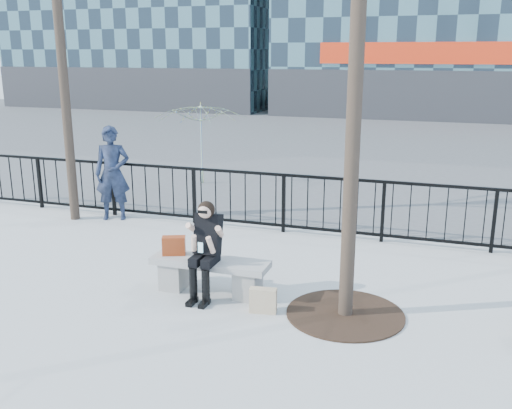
% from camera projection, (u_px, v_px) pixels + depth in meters
% --- Properties ---
extents(ground, '(120.00, 120.00, 0.00)m').
position_uv_depth(ground, '(211.00, 292.00, 7.93)').
color(ground, '#A6A5A0').
rests_on(ground, ground).
extents(street_surface, '(60.00, 23.00, 0.01)m').
position_uv_depth(street_surface, '(364.00, 140.00, 21.67)').
color(street_surface, '#474747').
rests_on(street_surface, ground).
extents(railing, '(14.00, 0.06, 1.10)m').
position_uv_depth(railing, '(273.00, 202.00, 10.54)').
color(railing, black).
rests_on(railing, ground).
extents(tree_grate, '(1.50, 1.50, 0.02)m').
position_uv_depth(tree_grate, '(345.00, 314.00, 7.26)').
color(tree_grate, black).
rests_on(tree_grate, ground).
extents(bench_main, '(1.65, 0.46, 0.49)m').
position_uv_depth(bench_main, '(210.00, 272.00, 7.85)').
color(bench_main, gray).
rests_on(bench_main, ground).
extents(seated_woman, '(0.50, 0.64, 1.34)m').
position_uv_depth(seated_woman, '(205.00, 251.00, 7.61)').
color(seated_woman, black).
rests_on(seated_woman, ground).
extents(handbag, '(0.35, 0.26, 0.26)m').
position_uv_depth(handbag, '(174.00, 246.00, 7.96)').
color(handbag, '#963312').
rests_on(handbag, bench_main).
extents(shopping_bag, '(0.36, 0.18, 0.33)m').
position_uv_depth(shopping_bag, '(263.00, 301.00, 7.28)').
color(shopping_bag, beige).
rests_on(shopping_bag, ground).
extents(standing_man, '(0.80, 0.67, 1.86)m').
position_uv_depth(standing_man, '(113.00, 173.00, 11.21)').
color(standing_man, black).
rests_on(standing_man, ground).
extents(vendor_umbrella, '(2.45, 2.49, 2.05)m').
position_uv_depth(vendor_umbrella, '(201.00, 144.00, 14.23)').
color(vendor_umbrella, '#E4EF35').
rests_on(vendor_umbrella, ground).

